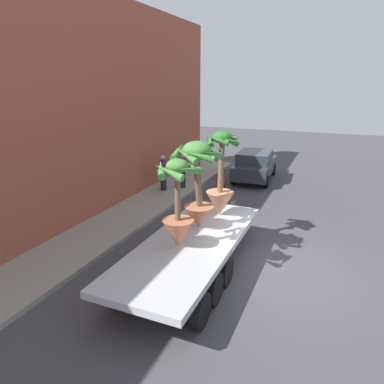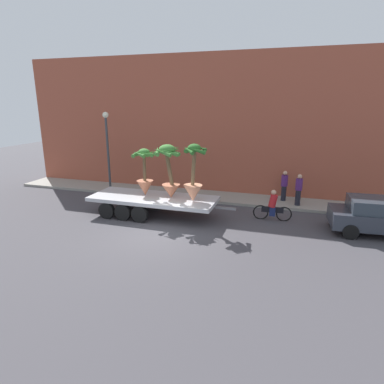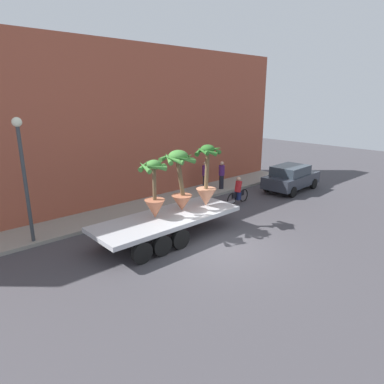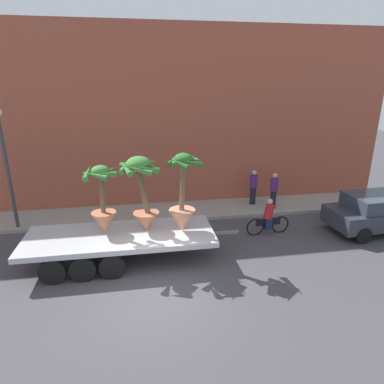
{
  "view_description": "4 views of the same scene",
  "coord_description": "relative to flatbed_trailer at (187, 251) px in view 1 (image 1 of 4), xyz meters",
  "views": [
    {
      "loc": [
        -9.01,
        -1.25,
        5.14
      ],
      "look_at": [
        0.56,
        2.86,
        1.81
      ],
      "focal_mm": 32.32,
      "sensor_mm": 36.0,
      "label": 1
    },
    {
      "loc": [
        5.36,
        -11.97,
        5.51
      ],
      "look_at": [
        0.78,
        2.73,
        1.23
      ],
      "focal_mm": 30.19,
      "sensor_mm": 36.0,
      "label": 2
    },
    {
      "loc": [
        -8.99,
        -8.07,
        5.72
      ],
      "look_at": [
        0.32,
        2.22,
        1.72
      ],
      "focal_mm": 31.41,
      "sensor_mm": 36.0,
      "label": 3
    },
    {
      "loc": [
        -0.32,
        -8.09,
        5.88
      ],
      "look_at": [
        1.56,
        3.21,
        1.99
      ],
      "focal_mm": 30.59,
      "sensor_mm": 36.0,
      "label": 4
    }
  ],
  "objects": [
    {
      "name": "ground_plane",
      "position": [
        1.34,
        -2.17,
        -0.77
      ],
      "size": [
        60.0,
        60.0,
        0.0
      ],
      "primitive_type": "plane",
      "color": "#423F44"
    },
    {
      "name": "sidewalk",
      "position": [
        1.34,
        3.93,
        -0.7
      ],
      "size": [
        24.0,
        2.2,
        0.15
      ],
      "primitive_type": "cube",
      "color": "gray",
      "rests_on": "ground"
    },
    {
      "name": "building_facade",
      "position": [
        1.34,
        5.63,
        3.4
      ],
      "size": [
        24.0,
        1.2,
        8.34
      ],
      "primitive_type": "cube",
      "color": "#9E4C38",
      "rests_on": "ground"
    },
    {
      "name": "flatbed_trailer",
      "position": [
        0.0,
        0.0,
        0.0
      ],
      "size": [
        7.33,
        2.39,
        0.98
      ],
      "color": "#B7BABF",
      "rests_on": "ground"
    },
    {
      "name": "potted_palm_rear",
      "position": [
        -0.24,
        0.16,
        1.24
      ],
      "size": [
        1.17,
        1.22,
        2.37
      ],
      "color": "#B26647",
      "rests_on": "flatbed_trailer"
    },
    {
      "name": "potted_palm_middle",
      "position": [
        2.39,
        -0.1,
        1.34
      ],
      "size": [
        1.17,
        1.24,
        2.73
      ],
      "color": "tan",
      "rests_on": "flatbed_trailer"
    },
    {
      "name": "potted_palm_front",
      "position": [
        1.07,
        0.15,
        1.6
      ],
      "size": [
        1.39,
        1.45,
        2.62
      ],
      "color": "#B26647",
      "rests_on": "flatbed_trailer"
    },
    {
      "name": "cyclist",
      "position": [
        6.01,
        1.12,
        -0.1
      ],
      "size": [
        1.84,
        0.37,
        1.54
      ],
      "color": "black",
      "rests_on": "ground"
    },
    {
      "name": "parked_car",
      "position": [
        10.51,
        0.67,
        0.05
      ],
      "size": [
        4.19,
        2.09,
        1.58
      ],
      "color": "#2D333D",
      "rests_on": "ground"
    },
    {
      "name": "pedestrian_near_gate",
      "position": [
        6.42,
        4.12,
        0.27
      ],
      "size": [
        0.36,
        0.36,
        1.71
      ],
      "color": "black",
      "rests_on": "sidewalk"
    },
    {
      "name": "pedestrian_far_left",
      "position": [
        7.19,
        3.45,
        0.27
      ],
      "size": [
        0.36,
        0.36,
        1.71
      ],
      "color": "black",
      "rests_on": "sidewalk"
    }
  ]
}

